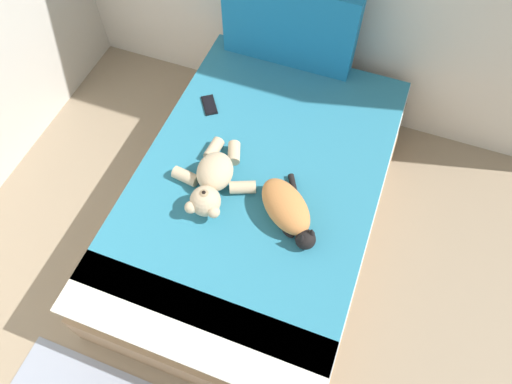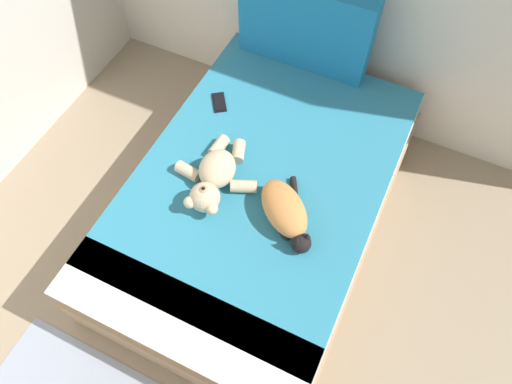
# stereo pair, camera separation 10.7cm
# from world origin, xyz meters

# --- Properties ---
(ground_plane) EXTENTS (10.00, 10.00, 0.00)m
(ground_plane) POSITION_xyz_m (1.77, 2.00, 0.00)
(ground_plane) COLOR gray
(bed) EXTENTS (1.30, 2.00, 0.49)m
(bed) POSITION_xyz_m (1.64, 2.94, 0.24)
(bed) COLOR #9E7A56
(bed) RESTS_ON ground_plane
(patterned_cushion) EXTENTS (0.79, 0.14, 0.53)m
(patterned_cushion) POSITION_xyz_m (1.50, 3.84, 0.76)
(patterned_cushion) COLOR #1972AD
(patterned_cushion) RESTS_ON bed
(cat) EXTENTS (0.38, 0.41, 0.15)m
(cat) POSITION_xyz_m (1.86, 2.77, 0.56)
(cat) COLOR #D18447
(cat) RESTS_ON bed
(teddy_bear) EXTENTS (0.45, 0.51, 0.17)m
(teddy_bear) POSITION_xyz_m (1.45, 2.79, 0.56)
(teddy_bear) COLOR beige
(teddy_bear) RESTS_ON bed
(cell_phone) EXTENTS (0.14, 0.16, 0.01)m
(cell_phone) POSITION_xyz_m (1.20, 3.31, 0.50)
(cell_phone) COLOR black
(cell_phone) RESTS_ON bed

